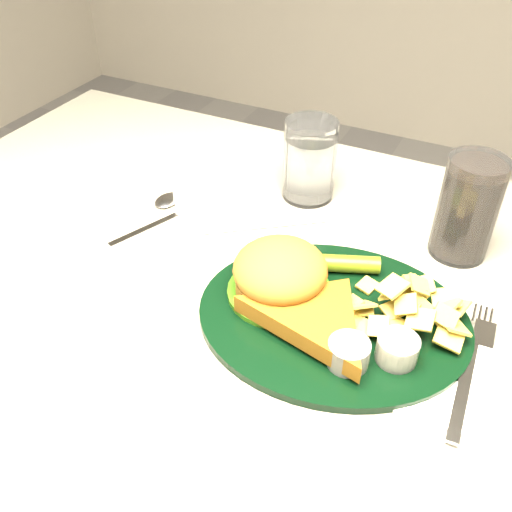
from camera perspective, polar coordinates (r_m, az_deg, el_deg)
The scene contains 8 objects.
table at distance 0.98m, azimuth 1.08°, elevation -20.02°, with size 1.20×0.80×0.75m, color gray, non-canonical shape.
dinner_plate at distance 0.64m, azimuth 7.91°, elevation -4.11°, with size 0.31×0.26×0.07m, color black, non-canonical shape.
water_glass at distance 0.84m, azimuth 5.39°, elevation 9.51°, with size 0.08×0.08×0.12m, color silver.
cola_glass at distance 0.76m, azimuth 20.41°, elevation 4.49°, with size 0.07×0.07×0.14m, color black.
fork_napkin at distance 0.62m, azimuth 20.16°, elevation -11.76°, with size 0.13×0.17×0.01m, color white, non-canonical shape.
spoon at distance 0.80m, azimuth -11.12°, elevation 2.76°, with size 0.04×0.15×0.01m, color silver, non-canonical shape.
ramekin at distance 0.85m, azimuth -7.00°, elevation 5.99°, with size 0.04×0.04×0.02m, color white.
wrapped_straw at distance 0.79m, azimuth 0.91°, elevation 3.00°, with size 0.17×0.06×0.01m, color silver, non-canonical shape.
Camera 1 is at (0.21, -0.47, 1.21)m, focal length 40.00 mm.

